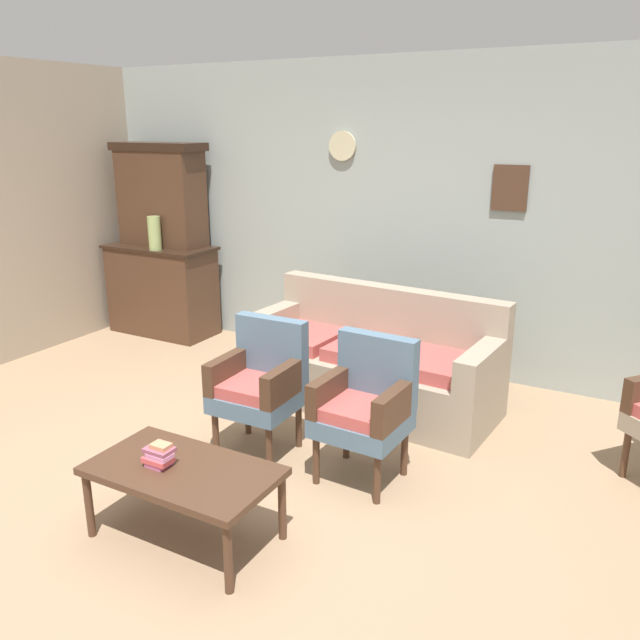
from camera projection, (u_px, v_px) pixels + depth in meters
name	position (u px, v px, depth m)	size (l,w,h in m)	color
ground_plane	(234.00, 496.00, 3.88)	(7.68, 7.68, 0.00)	#997A5B
wall_back_with_decor	(405.00, 217.00, 5.68)	(6.40, 0.09, 2.70)	#939E99
side_cabinet	(163.00, 289.00, 6.80)	(1.16, 0.55, 0.93)	#472D1E
cabinet_upper_hutch	(161.00, 194.00, 6.58)	(0.99, 0.38, 1.03)	#472D1E
vase_on_cabinet	(155.00, 233.00, 6.41)	(0.13, 0.13, 0.33)	#9CB169
floral_couch	(372.00, 365.00, 5.08)	(2.02, 0.93, 0.90)	gray
armchair_near_cabinet	(260.00, 381.00, 4.31)	(0.53, 0.50, 0.90)	slate
armchair_by_doorway	(366.00, 403.00, 3.97)	(0.54, 0.51, 0.90)	slate
coffee_table	(183.00, 475.00, 3.39)	(1.00, 0.56, 0.42)	#472D1E
book_stack_on_table	(159.00, 456.00, 3.38)	(0.15, 0.12, 0.12)	#CF6495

